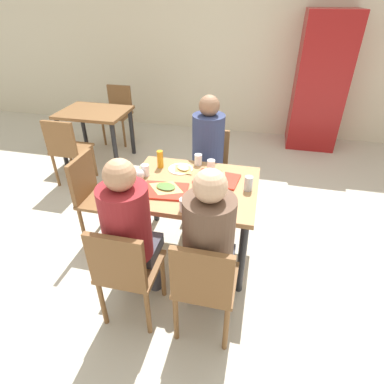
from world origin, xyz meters
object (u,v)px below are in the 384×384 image
Objects in this scene: person_far_side at (207,148)px; pizza_slice_a at (166,187)px; chair_near_left at (125,269)px; pizza_slice_c at (183,168)px; plastic_cup_d at (211,165)px; background_chair_near at (67,147)px; paper_plate_near_edge at (206,203)px; paper_plate_center at (181,169)px; person_in_red at (129,227)px; tray_red_near at (165,191)px; person_in_brown_jacket at (209,239)px; background_table at (95,119)px; plastic_cup_c at (145,170)px; chair_left_end at (95,193)px; plastic_cup_b at (184,205)px; tray_red_far at (217,179)px; pizza_slice_d at (204,200)px; soda_can at (248,183)px; foil_bundle at (139,175)px; plastic_cup_a at (198,159)px; chair_far_side at (209,164)px; drink_fridge at (320,83)px; condiment_bottle at (160,159)px; background_chair_far at (118,110)px; main_table at (192,194)px; pizza_slice_b at (215,178)px.

person_far_side is 4.87× the size of pizza_slice_a.
chair_near_left reaches higher than pizza_slice_c.
background_chair_near is (-1.84, 0.57, -0.27)m from plastic_cup_d.
paper_plate_center is at bearing 124.01° from paper_plate_near_edge.
tray_red_near is at bearing 81.27° from person_in_red.
person_in_brown_jacket reaches higher than background_table.
chair_left_end is at bearing -172.42° from plastic_cup_c.
chair_near_left reaches higher than plastic_cup_b.
pizza_slice_a reaches higher than tray_red_far.
person_in_red is 5.77× the size of paper_plate_center.
background_chair_near is at bearing 145.23° from plastic_cup_b.
background_table is at bearing 117.11° from chair_left_end.
person_in_red is 0.62m from pizza_slice_d.
foil_bundle is (-0.92, -0.04, -0.01)m from soda_can.
plastic_cup_d is (0.24, 0.05, 0.03)m from pizza_slice_c.
plastic_cup_c is (-0.16, 0.74, 0.02)m from person_in_red.
plastic_cup_b is at bearing -137.71° from soda_can.
plastic_cup_a is (0.24, 1.05, 0.02)m from person_in_red.
drink_fridge reaches higher than chair_far_side.
tray_red_far is 2.07m from background_chair_near.
plastic_cup_d is at bearing 22.01° from plastic_cup_c.
chair_near_left is at bearing -96.91° from tray_red_near.
plastic_cup_d is 0.46m from condiment_bottle.
chair_near_left is 0.68× the size of person_in_brown_jacket.
background_table is (-1.73, 0.91, -0.15)m from person_far_side.
drink_fridge is at bearing 62.65° from plastic_cup_a.
person_far_side reaches higher than background_chair_near.
pizza_slice_a is at bearing -146.03° from tray_red_far.
tray_red_near is 0.67m from soda_can.
plastic_cup_a is (0.16, 0.52, 0.04)m from tray_red_near.
tray_red_near is at bearing 131.03° from person_in_brown_jacket.
condiment_bottle is at bearing -128.57° from person_far_side.
plastic_cup_d is (0.13, -0.09, 0.00)m from plastic_cup_a.
person_in_brown_jacket is at bearing 0.00° from person_in_red.
tray_red_near and tray_red_far have the same top height.
background_table is at bearing 144.73° from plastic_cup_d.
drink_fridge is at bearing 61.50° from paper_plate_center.
chair_near_left and background_chair_far have the same top height.
pizza_slice_d is 0.12× the size of drink_fridge.
plastic_cup_c is at bearing -150.65° from pizza_slice_c.
paper_plate_center reaches higher than main_table.
plastic_cup_d reaches higher than main_table.
person_in_brown_jacket is 1.11m from condiment_bottle.
main_table is at bearing -90.00° from person_far_side.
pizza_slice_c is at bearing -128.10° from plastic_cup_a.
drink_fridge is at bearing 68.37° from pizza_slice_b.
tray_red_far is (0.38, 0.28, 0.00)m from tray_red_near.
plastic_cup_b is (0.22, -0.22, 0.04)m from tray_red_near.
drink_fridge is at bearing 66.22° from main_table.
plastic_cup_a is at bearing 107.18° from paper_plate_near_edge.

